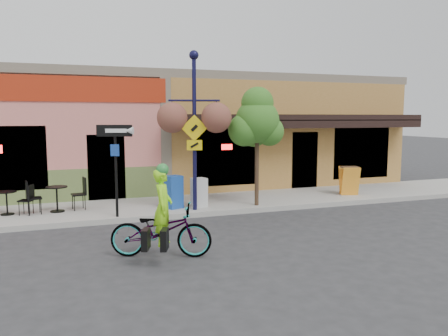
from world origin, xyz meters
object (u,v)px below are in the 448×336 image
at_px(cyclist_rider, 163,219).
at_px(newspaper_box_grey, 199,192).
at_px(bicycle, 161,231).
at_px(lamp_post, 194,131).
at_px(one_way_sign, 116,171).
at_px(newspaper_box_blue, 174,192).
at_px(street_tree, 257,146).
at_px(building, 169,131).

bearing_deg(cyclist_rider, newspaper_box_grey, -4.94).
bearing_deg(bicycle, cyclist_rider, -69.04).
bearing_deg(lamp_post, one_way_sign, -159.43).
bearing_deg(lamp_post, newspaper_box_grey, 73.17).
bearing_deg(cyclist_rider, lamp_post, -4.19).
bearing_deg(newspaper_box_blue, one_way_sign, 177.19).
bearing_deg(newspaper_box_blue, newspaper_box_grey, -26.56).
bearing_deg(street_tree, building, 101.02).
relative_size(one_way_sign, newspaper_box_blue, 2.57).
distance_m(bicycle, lamp_post, 4.37).
xyz_separation_m(cyclist_rider, street_tree, (3.64, 3.54, 1.20)).
relative_size(lamp_post, street_tree, 1.26).
bearing_deg(building, newspaper_box_blue, -101.19).
xyz_separation_m(bicycle, one_way_sign, (-0.55, 3.36, 0.86)).
distance_m(building, newspaper_box_blue, 6.52).
height_order(lamp_post, newspaper_box_blue, lamp_post).
distance_m(bicycle, one_way_sign, 3.51).
distance_m(one_way_sign, newspaper_box_blue, 1.98).
height_order(bicycle, newspaper_box_grey, bicycle).
bearing_deg(newspaper_box_blue, cyclist_rider, -127.70).
relative_size(cyclist_rider, one_way_sign, 0.63).
relative_size(bicycle, street_tree, 0.57).
height_order(one_way_sign, newspaper_box_grey, one_way_sign).
bearing_deg(cyclist_rider, one_way_sign, 31.05).
bearing_deg(bicycle, building, 7.65).
xyz_separation_m(bicycle, newspaper_box_blue, (1.18, 3.96, 0.09)).
height_order(newspaper_box_grey, street_tree, street_tree).
distance_m(building, one_way_sign, 7.45).
distance_m(building, newspaper_box_grey, 6.49).
height_order(building, one_way_sign, building).
xyz_separation_m(bicycle, newspaper_box_grey, (1.94, 3.89, 0.04)).
xyz_separation_m(newspaper_box_blue, newspaper_box_grey, (0.76, -0.06, -0.05)).
bearing_deg(one_way_sign, newspaper_box_grey, 33.05).
bearing_deg(building, bicycle, -103.31).
xyz_separation_m(cyclist_rider, one_way_sign, (-0.60, 3.36, 0.62)).
relative_size(newspaper_box_blue, street_tree, 0.27).
bearing_deg(newspaper_box_grey, street_tree, -25.50).
relative_size(bicycle, cyclist_rider, 1.32).
xyz_separation_m(building, cyclist_rider, (-2.35, -10.15, -1.46)).
distance_m(bicycle, cyclist_rider, 0.25).
bearing_deg(building, cyclist_rider, -103.05).
bearing_deg(newspaper_box_grey, cyclist_rider, -129.92).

